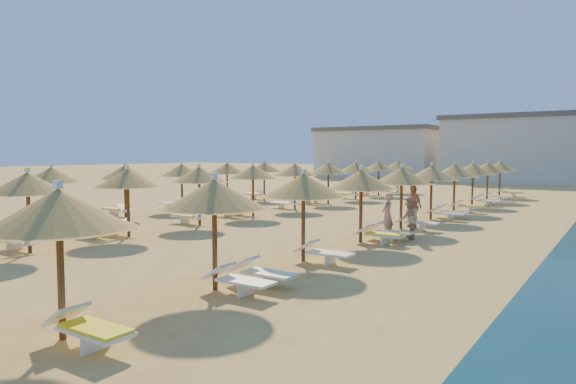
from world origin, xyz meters
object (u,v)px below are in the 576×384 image
Objects in this scene: parasol_row_west at (253,173)px; beachgoer_a at (387,215)px; beachgoer_b at (409,218)px; beachgoer_c at (413,206)px; parasol_row_east at (402,177)px.

beachgoer_a is at bearing -15.93° from parasol_row_west.
beachgoer_b is 0.86× the size of beachgoer_c.
parasol_row_east is 2.95m from beachgoer_b.
parasol_row_east is at bearing -72.66° from beachgoer_c.
parasol_row_west is (-7.75, 0.00, 0.00)m from parasol_row_east.
parasol_row_east reaches higher than beachgoer_b.
beachgoer_a is (0.37, -2.32, -1.33)m from parasol_row_east.
beachgoer_a is (-0.85, -0.02, 0.06)m from beachgoer_b.
beachgoer_c is at bearing 5.53° from parasol_row_west.
beachgoer_c is (-0.99, 3.07, 0.13)m from beachgoer_b.
beachgoer_b is 0.85m from beachgoer_a.
beachgoer_a is at bearing -80.99° from parasol_row_east.
parasol_row_east is at bearing 179.99° from beachgoer_b.
parasol_row_east is 2.70m from beachgoer_a.
parasol_row_west reaches higher than beachgoer_a.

